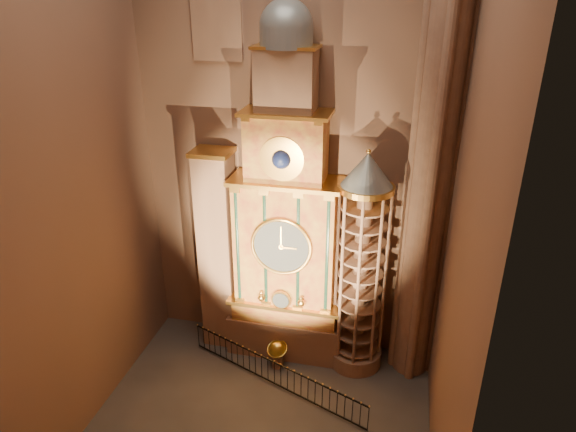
% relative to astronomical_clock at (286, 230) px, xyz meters
% --- Properties ---
extents(floor, '(14.00, 14.00, 0.00)m').
position_rel_astronomical_clock_xyz_m(floor, '(0.00, -4.96, -6.68)').
color(floor, '#383330').
rests_on(floor, ground).
extents(wall_back, '(22.00, 0.00, 22.00)m').
position_rel_astronomical_clock_xyz_m(wall_back, '(0.00, 1.04, 4.32)').
color(wall_back, brown).
rests_on(wall_back, floor).
extents(wall_left, '(0.00, 22.00, 22.00)m').
position_rel_astronomical_clock_xyz_m(wall_left, '(-7.00, -4.96, 4.32)').
color(wall_left, brown).
rests_on(wall_left, floor).
extents(wall_right, '(0.00, 22.00, 22.00)m').
position_rel_astronomical_clock_xyz_m(wall_right, '(7.00, -4.96, 4.32)').
color(wall_right, brown).
rests_on(wall_right, floor).
extents(astronomical_clock, '(5.60, 2.41, 16.70)m').
position_rel_astronomical_clock_xyz_m(astronomical_clock, '(0.00, 0.00, 0.00)').
color(astronomical_clock, '#8C634C').
rests_on(astronomical_clock, floor).
extents(portrait_tower, '(1.80, 1.60, 10.20)m').
position_rel_astronomical_clock_xyz_m(portrait_tower, '(-3.40, 0.02, -1.53)').
color(portrait_tower, '#8C634C').
rests_on(portrait_tower, floor).
extents(stair_turret, '(2.50, 2.50, 10.80)m').
position_rel_astronomical_clock_xyz_m(stair_turret, '(3.50, -0.26, -1.41)').
color(stair_turret, '#8C634C').
rests_on(stair_turret, floor).
extents(gothic_pier, '(2.04, 2.04, 22.00)m').
position_rel_astronomical_clock_xyz_m(gothic_pier, '(6.10, 0.04, 4.32)').
color(gothic_pier, '#8C634C').
rests_on(gothic_pier, floor).
extents(celestial_globe, '(1.21, 1.17, 1.44)m').
position_rel_astronomical_clock_xyz_m(celestial_globe, '(-0.12, -1.46, -5.81)').
color(celestial_globe, '#8C634C').
rests_on(celestial_globe, floor).
extents(iron_railing, '(8.83, 3.61, 1.29)m').
position_rel_astronomical_clock_xyz_m(iron_railing, '(0.07, -2.76, -5.98)').
color(iron_railing, black).
rests_on(iron_railing, floor).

